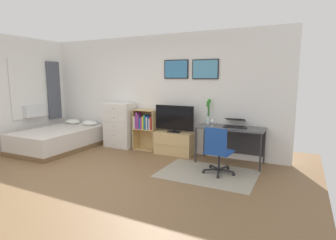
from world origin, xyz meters
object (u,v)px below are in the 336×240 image
at_px(desk, 231,133).
at_px(office_chair, 218,150).
at_px(tv_stand, 174,143).
at_px(bookshelf, 145,126).
at_px(dresser, 120,125).
at_px(bamboo_vase, 208,111).
at_px(laptop, 234,123).
at_px(bed, 59,139).
at_px(computer_mouse, 246,128).
at_px(television, 174,119).
at_px(wine_glass, 212,120).

relative_size(desk, office_chair, 1.53).
bearing_deg(tv_stand, desk, -0.84).
bearing_deg(bookshelf, dresser, -175.30).
distance_m(desk, bamboo_vase, 0.69).
distance_m(desk, office_chair, 0.85).
bearing_deg(laptop, bed, -171.85).
xyz_separation_m(bookshelf, computer_mouse, (2.39, -0.15, 0.18)).
height_order(bookshelf, television, television).
bearing_deg(dresser, wine_glass, -4.28).
relative_size(office_chair, wine_glass, 4.78).
xyz_separation_m(office_chair, wine_glass, (-0.32, 0.66, 0.42)).
relative_size(bookshelf, television, 1.05).
bearing_deg(laptop, desk, -150.56).
height_order(office_chair, computer_mouse, office_chair).
height_order(tv_stand, wine_glass, wine_glass).
bearing_deg(office_chair, television, 150.86).
bearing_deg(office_chair, bookshelf, 160.99).
bearing_deg(tv_stand, dresser, -179.43).
xyz_separation_m(tv_stand, wine_glass, (0.93, -0.20, 0.62)).
distance_m(bookshelf, tv_stand, 0.87).
relative_size(bookshelf, laptop, 2.18).
relative_size(television, computer_mouse, 8.89).
bearing_deg(computer_mouse, dresser, 178.34).
relative_size(office_chair, bamboo_vase, 1.62).
relative_size(laptop, wine_glass, 2.46).
bearing_deg(bookshelf, bed, -155.74).
bearing_deg(computer_mouse, wine_glass, -171.92).
relative_size(bed, tv_stand, 2.35).
bearing_deg(wine_glass, office_chair, -64.40).
height_order(dresser, computer_mouse, dresser).
xyz_separation_m(bed, wine_glass, (3.65, 0.62, 0.63)).
height_order(bookshelf, desk, bookshelf).
distance_m(bookshelf, television, 0.84).
relative_size(bookshelf, bamboo_vase, 1.82).
bearing_deg(desk, computer_mouse, -15.80).
xyz_separation_m(bed, tv_stand, (2.72, 0.82, 0.01)).
distance_m(bed, bookshelf, 2.13).
xyz_separation_m(bamboo_vase, wine_glass, (0.19, -0.32, -0.14)).
relative_size(bed, television, 2.24).
bearing_deg(bamboo_vase, desk, -14.57).
bearing_deg(desk, tv_stand, 179.16).
distance_m(computer_mouse, wine_glass, 0.67).
height_order(bed, wine_glass, wine_glass).
bearing_deg(tv_stand, television, -90.00).
bearing_deg(bed, bamboo_vase, 14.02).
bearing_deg(bookshelf, television, -4.60).
height_order(bed, bamboo_vase, bamboo_vase).
distance_m(bed, desk, 4.10).
xyz_separation_m(television, bamboo_vase, (0.74, 0.14, 0.20)).
distance_m(bookshelf, wine_glass, 1.78).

